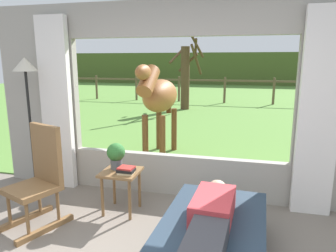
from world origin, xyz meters
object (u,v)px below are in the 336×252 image
at_px(potted_plant, 116,154).
at_px(horse, 159,97).
at_px(side_table, 121,178).
at_px(book_stack, 126,170).
at_px(recliner_sofa, 210,248).
at_px(floor_lamp_left, 27,85).
at_px(rocking_chair, 40,177).
at_px(pasture_tree, 186,74).
at_px(reclining_person, 211,219).

height_order(potted_plant, horse, horse).
distance_m(side_table, book_stack, 0.17).
bearing_deg(recliner_sofa, side_table, 147.56).
distance_m(side_table, floor_lamp_left, 1.80).
bearing_deg(side_table, rocking_chair, -148.56).
distance_m(horse, pasture_tree, 5.89).
height_order(floor_lamp_left, pasture_tree, pasture_tree).
bearing_deg(pasture_tree, book_stack, -84.01).
bearing_deg(recliner_sofa, rocking_chair, 172.35).
height_order(book_stack, horse, horse).
relative_size(recliner_sofa, horse, 0.96).
relative_size(reclining_person, book_stack, 7.27).
height_order(rocking_chair, pasture_tree, pasture_tree).
distance_m(side_table, potted_plant, 0.29).
bearing_deg(rocking_chair, book_stack, 46.48).
bearing_deg(book_stack, recliner_sofa, -35.67).
xyz_separation_m(rocking_chair, pasture_tree, (0.01, 8.51, 0.77)).
xyz_separation_m(rocking_chair, potted_plant, (0.68, 0.53, 0.16)).
xyz_separation_m(recliner_sofa, potted_plant, (-1.25, 0.90, 0.48)).
relative_size(side_table, pasture_tree, 0.17).
relative_size(recliner_sofa, side_table, 3.36).
bearing_deg(pasture_tree, recliner_sofa, -77.77).
bearing_deg(floor_lamp_left, book_stack, -12.95).
height_order(reclining_person, book_stack, reclining_person).
bearing_deg(recliner_sofa, pasture_tree, 105.37).
xyz_separation_m(reclining_person, floor_lamp_left, (-2.59, 1.17, 0.97)).
bearing_deg(rocking_chair, recliner_sofa, 10.55).
bearing_deg(potted_plant, rocking_chair, -142.39).
bearing_deg(pasture_tree, rocking_chair, -90.05).
bearing_deg(potted_plant, recliner_sofa, -35.66).
xyz_separation_m(side_table, book_stack, (0.09, -0.06, 0.13)).
bearing_deg(pasture_tree, side_table, -84.62).
distance_m(recliner_sofa, pasture_tree, 9.15).
height_order(side_table, floor_lamp_left, floor_lamp_left).
height_order(recliner_sofa, potted_plant, potted_plant).
height_order(recliner_sofa, reclining_person, reclining_person).
height_order(reclining_person, potted_plant, potted_plant).
bearing_deg(rocking_chair, side_table, 52.77).
xyz_separation_m(reclining_person, horse, (-1.31, 3.07, 0.63)).
distance_m(rocking_chair, horse, 2.79).
relative_size(recliner_sofa, pasture_tree, 0.58).
xyz_separation_m(reclining_person, book_stack, (-1.07, 0.82, 0.04)).
bearing_deg(book_stack, potted_plant, 144.39).
relative_size(potted_plant, pasture_tree, 0.11).
distance_m(reclining_person, side_table, 1.47).
relative_size(reclining_person, side_table, 2.76).
relative_size(recliner_sofa, potted_plant, 5.46).
bearing_deg(potted_plant, floor_lamp_left, 170.53).
height_order(reclining_person, rocking_chair, rocking_chair).
height_order(recliner_sofa, rocking_chair, rocking_chair).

